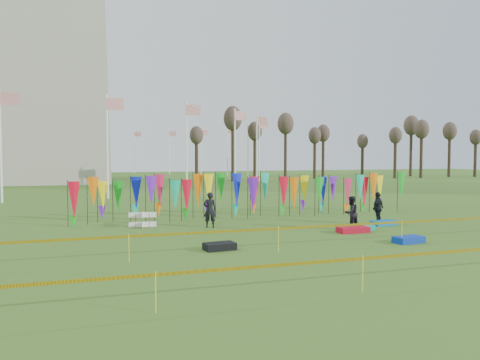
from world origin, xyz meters
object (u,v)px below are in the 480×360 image
object	(u,v)px
kite_bag_turquoise	(361,227)
kite_bag_red	(353,230)
box_kite	(143,220)
person_mid	(351,213)
person_right	(378,208)
kite_bag_black	(220,246)
kite_bag_blue	(409,240)
kite_bag_teal	(384,223)
person_left	(210,210)

from	to	relation	value
kite_bag_turquoise	kite_bag_red	bearing A→B (deg)	-144.71
box_kite	kite_bag_red	distance (m)	9.56
person_mid	kite_bag_red	world-z (taller)	person_mid
person_right	kite_bag_black	xyz separation A→B (m)	(-8.92, -3.50, -0.66)
box_kite	kite_bag_turquoise	xyz separation A→B (m)	(9.23, -3.85, -0.24)
kite_bag_red	kite_bag_blue	bearing A→B (deg)	-74.77
kite_bag_black	person_right	bearing A→B (deg)	21.43
kite_bag_blue	kite_bag_teal	xyz separation A→B (m)	(1.78, 4.11, -0.00)
kite_bag_blue	kite_bag_teal	world-z (taller)	kite_bag_blue
box_kite	kite_bag_teal	size ratio (longest dim) A/B	0.58
kite_bag_turquoise	kite_bag_teal	bearing A→B (deg)	25.83
kite_bag_blue	kite_bag_red	xyz separation A→B (m)	(-0.74, 2.73, 0.00)
box_kite	kite_bag_teal	bearing A→B (deg)	-15.09
person_right	kite_bag_teal	size ratio (longest dim) A/B	1.28
person_right	kite_bag_teal	bearing A→B (deg)	77.84
kite_bag_red	person_mid	bearing A→B (deg)	65.57
person_mid	kite_bag_black	distance (m)	7.27
box_kite	person_left	distance (m)	3.17
box_kite	kite_bag_black	size ratio (longest dim) A/B	0.65
person_mid	kite_bag_red	xyz separation A→B (m)	(-0.31, -0.69, -0.63)
person_left	person_right	world-z (taller)	person_left
box_kite	kite_bag_black	bearing A→B (deg)	-71.87
kite_bag_black	box_kite	bearing A→B (deg)	108.13
person_right	kite_bag_teal	distance (m)	0.76
person_mid	kite_bag_black	xyz separation A→B (m)	(-6.81, -2.48, -0.63)
box_kite	kite_bag_blue	distance (m)	11.65
person_mid	box_kite	bearing A→B (deg)	-36.16
person_mid	kite_bag_turquoise	bearing A→B (deg)	142.03
kite_bag_red	kite_bag_turquoise	bearing A→B (deg)	35.29
kite_bag_blue	kite_bag_black	size ratio (longest dim) A/B	1.06
box_kite	person_mid	distance (m)	9.56
person_left	person_right	xyz separation A→B (m)	(7.96, -1.62, -0.03)
kite_bag_blue	kite_bag_teal	size ratio (longest dim) A/B	0.94
kite_bag_turquoise	kite_bag_black	world-z (taller)	kite_bag_black
kite_bag_blue	kite_bag_red	bearing A→B (deg)	105.23
kite_bag_blue	kite_bag_red	distance (m)	2.83
box_kite	person_mid	bearing A→B (deg)	-22.55
person_right	person_mid	bearing A→B (deg)	-2.45
person_mid	kite_bag_turquoise	size ratio (longest dim) A/B	1.35
kite_bag_black	kite_bag_teal	distance (m)	9.56
kite_bag_turquoise	kite_bag_black	xyz separation A→B (m)	(-7.21, -2.29, 0.01)
person_left	kite_bag_turquoise	size ratio (longest dim) A/B	1.47
kite_bag_teal	kite_bag_turquoise	bearing A→B (deg)	-154.17
person_right	kite_bag_red	bearing A→B (deg)	6.95
kite_bag_red	kite_bag_black	bearing A→B (deg)	-164.65
person_mid	person_left	bearing A→B (deg)	-37.90
box_kite	kite_bag_teal	xyz separation A→B (m)	(11.03, -2.97, -0.24)
kite_bag_black	kite_bag_red	bearing A→B (deg)	15.35
kite_bag_turquoise	person_left	bearing A→B (deg)	155.70
person_left	person_mid	xyz separation A→B (m)	(5.85, -2.64, -0.06)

